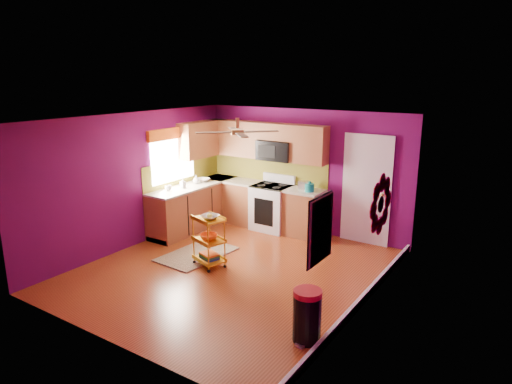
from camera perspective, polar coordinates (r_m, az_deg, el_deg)
The scene contains 18 objects.
ground at distance 7.69m, azimuth -3.03°, elevation -9.77°, with size 5.00×5.00×0.00m, color maroon.
room_envelope at distance 7.16m, azimuth -3.03°, elevation 2.18°, with size 4.54×5.04×2.52m.
lower_cabinets at distance 9.67m, azimuth -3.13°, elevation -1.90°, with size 2.81×2.31×0.94m.
electric_range at distance 9.51m, azimuth 2.01°, elevation -1.86°, with size 0.76×0.66×1.13m.
upper_cabinetry at distance 9.60m, azimuth -1.47°, elevation 6.35°, with size 2.80×2.30×1.26m.
left_window at distance 9.36m, azimuth -10.37°, elevation 5.52°, with size 0.08×1.35×1.08m.
panel_door at distance 8.84m, azimuth 13.64°, elevation 0.11°, with size 0.95×0.11×2.15m.
right_wall_art at distance 5.90m, azimuth 12.50°, elevation -2.76°, with size 0.04×2.74×1.04m.
ceiling_fan at distance 7.23m, azimuth -2.32°, elevation 7.59°, with size 1.01×1.01×0.26m.
shag_rug at distance 8.37m, azimuth -7.39°, elevation -7.71°, with size 0.85×1.39×0.02m, color #332011.
rolling_cart at distance 7.72m, azimuth -5.88°, elevation -5.84°, with size 0.62×0.53×0.95m.
trash_can at distance 5.74m, azimuth 6.40°, elevation -15.11°, with size 0.41×0.42×0.67m.
teal_kettle at distance 8.93m, azimuth 6.71°, elevation 0.57°, with size 0.18×0.18×0.21m.
toaster at distance 9.04m, azimuth 6.09°, elevation 0.80°, with size 0.22×0.15×0.18m, color beige.
soap_bottle_a at distance 9.27m, azimuth -9.15°, elevation 1.11°, with size 0.09×0.09×0.20m, color #EA3F72.
soap_bottle_b at distance 9.62m, azimuth -7.50°, elevation 1.57°, with size 0.14×0.14×0.18m, color white.
counter_dish at distance 9.80m, azimuth -6.65°, elevation 1.51°, with size 0.28×0.28×0.07m, color white.
counter_cup at distance 9.13m, azimuth -10.90°, elevation 0.50°, with size 0.13×0.13×0.10m, color white.
Camera 1 is at (4.18, -5.63, 3.16)m, focal length 32.00 mm.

